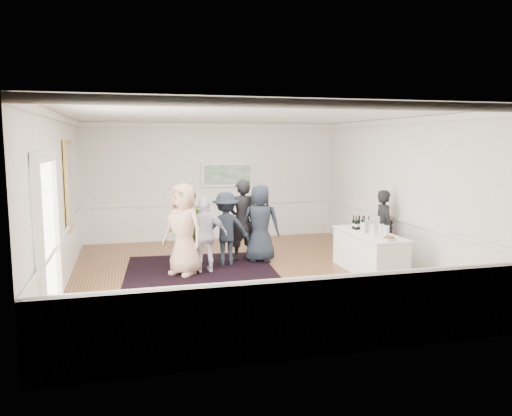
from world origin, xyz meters
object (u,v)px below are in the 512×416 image
object	(u,v)px
bartender	(384,227)
serving_table	(369,253)
guest_lilac	(205,235)
guest_tan	(183,229)
ice_bucket	(370,226)
guest_dark_b	(242,220)
guest_navy	(260,223)
guest_dark_a	(226,229)
guest_green	(188,229)
nut_bowl	(389,239)

from	to	relation	value
bartender	serving_table	bearing A→B (deg)	137.23
bartender	guest_lilac	world-z (taller)	bartender
guest_tan	ice_bucket	xyz separation A→B (m)	(3.77, -0.68, 0.01)
ice_bucket	guest_dark_b	bearing A→B (deg)	145.58
guest_lilac	guest_navy	distance (m)	1.48
guest_dark_a	ice_bucket	size ratio (longest dim) A/B	6.16
guest_navy	ice_bucket	world-z (taller)	guest_navy
bartender	guest_tan	bearing A→B (deg)	91.59
guest_green	nut_bowl	world-z (taller)	guest_green
guest_dark_b	ice_bucket	bearing A→B (deg)	133.94
bartender	guest_lilac	size ratio (longest dim) A/B	1.05
guest_navy	ice_bucket	distance (m)	2.41
guest_lilac	serving_table	bearing A→B (deg)	164.91
bartender	guest_lilac	distance (m)	3.98
nut_bowl	guest_dark_b	bearing A→B (deg)	131.85
ice_bucket	guest_navy	bearing A→B (deg)	145.24
serving_table	guest_tan	distance (m)	3.84
bartender	guest_navy	xyz separation A→B (m)	(-2.63, 0.80, 0.06)
guest_dark_a	guest_navy	bearing A→B (deg)	-168.93
guest_navy	guest_lilac	bearing A→B (deg)	42.83
serving_table	guest_green	world-z (taller)	guest_green
serving_table	guest_lilac	size ratio (longest dim) A/B	1.32
guest_lilac	ice_bucket	xyz separation A→B (m)	(3.32, -0.75, 0.16)
guest_green	guest_navy	size ratio (longest dim) A/B	1.02
serving_table	ice_bucket	size ratio (longest dim) A/B	7.90
guest_dark_a	guest_dark_b	distance (m)	0.57
guest_lilac	guest_green	bearing A→B (deg)	-35.69
guest_tan	guest_green	distance (m)	0.33
guest_dark_a	nut_bowl	bearing A→B (deg)	144.52
guest_lilac	guest_navy	bearing A→B (deg)	-155.33
guest_dark_a	nut_bowl	world-z (taller)	guest_dark_a
guest_dark_a	bartender	bearing A→B (deg)	172.23
ice_bucket	nut_bowl	xyz separation A→B (m)	(-0.07, -0.93, -0.08)
guest_navy	serving_table	bearing A→B (deg)	160.24
bartender	guest_tan	size ratio (longest dim) A/B	0.87
bartender	guest_dark_a	size ratio (longest dim) A/B	1.02
guest_lilac	ice_bucket	distance (m)	3.40
guest_green	guest_lilac	xyz separation A→B (m)	(0.33, -0.24, -0.11)
serving_table	nut_bowl	bearing A→B (deg)	-91.34
guest_green	guest_navy	bearing A→B (deg)	73.69
guest_green	nut_bowl	xyz separation A→B (m)	(3.58, -1.92, -0.02)
guest_tan	guest_lilac	world-z (taller)	guest_tan
guest_tan	guest_dark_a	size ratio (longest dim) A/B	1.17
guest_dark_b	ice_bucket	size ratio (longest dim) A/B	7.11
serving_table	guest_green	size ratio (longest dim) A/B	1.16
bartender	nut_bowl	xyz separation A→B (m)	(-0.73, -1.51, 0.05)
guest_dark_b	nut_bowl	bearing A→B (deg)	120.20
serving_table	guest_dark_a	size ratio (longest dim) A/B	1.28
guest_tan	guest_dark_b	xyz separation A→B (m)	(1.42, 0.93, -0.01)
guest_tan	ice_bucket	world-z (taller)	guest_tan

